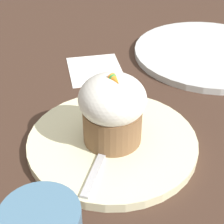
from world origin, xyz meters
name	(u,v)px	position (x,y,z in m)	size (l,w,h in m)	color
ground_plane	(112,146)	(0.00, 0.00, 0.00)	(4.00, 4.00, 0.00)	#3D281E
dessert_plate	(112,142)	(0.00, 0.00, 0.01)	(0.24, 0.24, 0.01)	beige
carrot_cake	(112,108)	(0.00, 0.00, 0.06)	(0.09, 0.09, 0.10)	brown
spoon	(105,149)	(0.02, -0.02, 0.02)	(0.10, 0.10, 0.01)	#B7B7BC
side_plate	(208,53)	(-0.15, 0.31, 0.01)	(0.30, 0.30, 0.01)	silver
paper_napkin	(95,70)	(-0.21, 0.08, 0.00)	(0.14, 0.13, 0.00)	white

